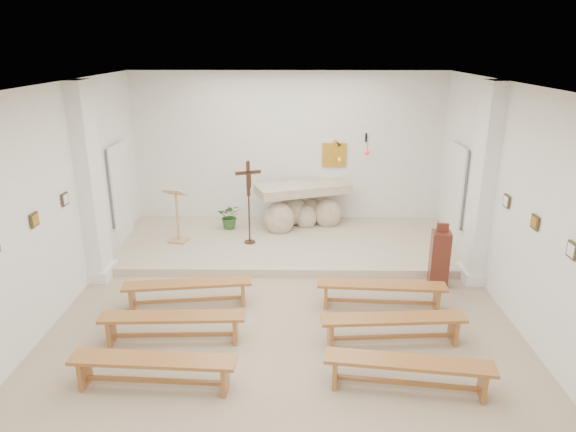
{
  "coord_description": "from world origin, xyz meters",
  "views": [
    {
      "loc": [
        0.17,
        -6.5,
        4.06
      ],
      "look_at": [
        0.05,
        1.6,
        1.32
      ],
      "focal_mm": 32.0,
      "sensor_mm": 36.0,
      "label": 1
    }
  ],
  "objects_px": {
    "bench_left_front": "(188,288)",
    "bench_left_third": "(153,366)",
    "donation_pedestal": "(439,259)",
    "bench_right_second": "(393,324)",
    "altar": "(302,209)",
    "bench_right_front": "(381,290)",
    "crucifix_stand": "(249,197)",
    "bench_left_second": "(173,322)",
    "bench_right_third": "(408,368)",
    "lectern": "(177,215)"
  },
  "relations": [
    {
      "from": "bench_left_front",
      "to": "bench_left_third",
      "type": "height_order",
      "value": "same"
    },
    {
      "from": "donation_pedestal",
      "to": "bench_right_second",
      "type": "xyz_separation_m",
      "value": [
        -1.13,
        -1.87,
        -0.19
      ]
    },
    {
      "from": "altar",
      "to": "bench_right_front",
      "type": "bearing_deg",
      "value": -90.46
    },
    {
      "from": "crucifix_stand",
      "to": "bench_left_front",
      "type": "height_order",
      "value": "crucifix_stand"
    },
    {
      "from": "bench_left_front",
      "to": "altar",
      "type": "bearing_deg",
      "value": 54.36
    },
    {
      "from": "donation_pedestal",
      "to": "bench_left_second",
      "type": "distance_m",
      "value": 4.62
    },
    {
      "from": "bench_left_second",
      "to": "altar",
      "type": "bearing_deg",
      "value": 65.33
    },
    {
      "from": "bench_right_second",
      "to": "bench_right_third",
      "type": "xyz_separation_m",
      "value": [
        0.0,
        -1.04,
        0.0
      ]
    },
    {
      "from": "altar",
      "to": "bench_left_front",
      "type": "distance_m",
      "value": 3.97
    },
    {
      "from": "lectern",
      "to": "bench_right_front",
      "type": "xyz_separation_m",
      "value": [
        3.8,
        -2.49,
        -0.4
      ]
    },
    {
      "from": "crucifix_stand",
      "to": "bench_right_front",
      "type": "bearing_deg",
      "value": -67.24
    },
    {
      "from": "bench_left_front",
      "to": "bench_left_third",
      "type": "bearing_deg",
      "value": -97.59
    },
    {
      "from": "bench_right_front",
      "to": "lectern",
      "type": "bearing_deg",
      "value": 150.45
    },
    {
      "from": "bench_right_front",
      "to": "bench_right_second",
      "type": "relative_size",
      "value": 1.0
    },
    {
      "from": "lectern",
      "to": "bench_right_second",
      "type": "relative_size",
      "value": 0.57
    },
    {
      "from": "altar",
      "to": "donation_pedestal",
      "type": "bearing_deg",
      "value": -68.47
    },
    {
      "from": "bench_right_third",
      "to": "crucifix_stand",
      "type": "bearing_deg",
      "value": 124.61
    },
    {
      "from": "bench_right_third",
      "to": "bench_left_third",
      "type": "bearing_deg",
      "value": -172.49
    },
    {
      "from": "bench_left_front",
      "to": "bench_right_third",
      "type": "distance_m",
      "value": 3.73
    },
    {
      "from": "bench_right_front",
      "to": "bench_right_third",
      "type": "xyz_separation_m",
      "value": [
        0.0,
        -2.08,
        0.0
      ]
    },
    {
      "from": "altar",
      "to": "donation_pedestal",
      "type": "distance_m",
      "value": 3.57
    },
    {
      "from": "lectern",
      "to": "donation_pedestal",
      "type": "relative_size",
      "value": 1.0
    },
    {
      "from": "bench_left_front",
      "to": "bench_right_third",
      "type": "xyz_separation_m",
      "value": [
        3.1,
        -2.08,
        0.0
      ]
    },
    {
      "from": "altar",
      "to": "lectern",
      "type": "xyz_separation_m",
      "value": [
        -2.56,
        -1.01,
        0.17
      ]
    },
    {
      "from": "crucifix_stand",
      "to": "bench_left_second",
      "type": "distance_m",
      "value": 3.66
    },
    {
      "from": "crucifix_stand",
      "to": "bench_left_front",
      "type": "distance_m",
      "value": 2.69
    },
    {
      "from": "crucifix_stand",
      "to": "bench_right_third",
      "type": "xyz_separation_m",
      "value": [
        2.31,
        -4.52,
        -0.82
      ]
    },
    {
      "from": "bench_left_second",
      "to": "bench_left_third",
      "type": "relative_size",
      "value": 1.0
    },
    {
      "from": "donation_pedestal",
      "to": "bench_right_front",
      "type": "distance_m",
      "value": 1.41
    },
    {
      "from": "lectern",
      "to": "bench_right_front",
      "type": "height_order",
      "value": "lectern"
    },
    {
      "from": "donation_pedestal",
      "to": "bench_left_front",
      "type": "distance_m",
      "value": 4.31
    },
    {
      "from": "altar",
      "to": "crucifix_stand",
      "type": "bearing_deg",
      "value": -155.44
    },
    {
      "from": "bench_right_third",
      "to": "bench_right_front",
      "type": "bearing_deg",
      "value": 97.51
    },
    {
      "from": "altar",
      "to": "bench_right_second",
      "type": "distance_m",
      "value": 4.71
    },
    {
      "from": "bench_left_front",
      "to": "bench_right_front",
      "type": "distance_m",
      "value": 3.1
    },
    {
      "from": "bench_left_front",
      "to": "bench_right_second",
      "type": "xyz_separation_m",
      "value": [
        3.1,
        -1.04,
        0.0
      ]
    },
    {
      "from": "lectern",
      "to": "bench_left_second",
      "type": "bearing_deg",
      "value": -65.45
    },
    {
      "from": "lectern",
      "to": "bench_right_second",
      "type": "distance_m",
      "value": 5.2
    },
    {
      "from": "bench_left_front",
      "to": "bench_right_third",
      "type": "relative_size",
      "value": 1.0
    },
    {
      "from": "altar",
      "to": "lectern",
      "type": "height_order",
      "value": "lectern"
    },
    {
      "from": "bench_right_front",
      "to": "bench_right_third",
      "type": "bearing_deg",
      "value": -86.29
    },
    {
      "from": "bench_left_front",
      "to": "lectern",
      "type": "bearing_deg",
      "value": 98.09
    },
    {
      "from": "bench_left_front",
      "to": "bench_left_third",
      "type": "distance_m",
      "value": 2.08
    },
    {
      "from": "donation_pedestal",
      "to": "bench_left_third",
      "type": "distance_m",
      "value": 5.13
    },
    {
      "from": "lectern",
      "to": "bench_left_second",
      "type": "relative_size",
      "value": 0.57
    },
    {
      "from": "bench_right_second",
      "to": "bench_right_third",
      "type": "bearing_deg",
      "value": -93.96
    },
    {
      "from": "bench_left_front",
      "to": "bench_right_front",
      "type": "bearing_deg",
      "value": -7.59
    },
    {
      "from": "bench_right_front",
      "to": "bench_right_second",
      "type": "distance_m",
      "value": 1.04
    },
    {
      "from": "bench_left_second",
      "to": "bench_left_front",
      "type": "bearing_deg",
      "value": 87.65
    },
    {
      "from": "donation_pedestal",
      "to": "bench_left_second",
      "type": "height_order",
      "value": "donation_pedestal"
    }
  ]
}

